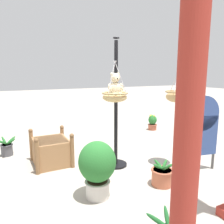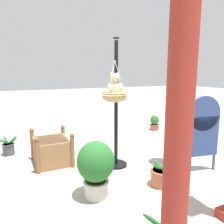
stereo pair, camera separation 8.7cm
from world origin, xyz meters
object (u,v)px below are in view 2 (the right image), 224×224
Objects in this scene: teddy_bear at (115,86)px; display_sign_board at (203,128)px; hanging_basket_left_high at (178,96)px; potted_plant_conical_shrub at (155,123)px; greenhouse_pillar_left at (178,147)px; potted_plant_bushy_green at (8,147)px; potted_plant_fern_front at (161,176)px; potted_plant_small_succulent at (96,166)px; display_pole_central at (116,128)px; hanging_basket_with_teddy at (115,96)px; wooden_planter_box at (52,150)px.

display_sign_board is (-1.47, 0.63, -0.75)m from teddy_bear.
hanging_basket_left_high is 1.16× the size of potted_plant_conical_shrub.
greenhouse_pillar_left is 4.61m from potted_plant_bushy_green.
teddy_bear is 0.89× the size of potted_plant_bushy_green.
potted_plant_fern_front is at bearing 36.84° from hanging_basket_left_high.
display_sign_board is at bearing -172.39° from potted_plant_fern_front.
potted_plant_fern_front is at bearing 121.84° from teddy_bear.
display_pole_central is at bearing -130.18° from potted_plant_small_succulent.
potted_plant_small_succulent is (-1.17, 2.44, 0.31)m from potted_plant_bushy_green.
potted_plant_small_succulent is at bearing 49.82° from display_pole_central.
display_pole_central is at bearing -108.51° from greenhouse_pillar_left.
teddy_bear is 0.72× the size of hanging_basket_left_high.
display_pole_central is 3.01m from greenhouse_pillar_left.
greenhouse_pillar_left reaches higher than potted_plant_small_succulent.
hanging_basket_with_teddy reaches higher than wooden_planter_box.
display_pole_central is at bearing -34.26° from display_sign_board.
hanging_basket_with_teddy is at bearing -58.87° from potted_plant_fern_front.
wooden_planter_box is at bearing -27.60° from hanging_basket_left_high.
display_sign_board is at bearing 156.14° from hanging_basket_with_teddy.
potted_plant_conical_shrub is (-2.47, -2.22, -1.18)m from hanging_basket_with_teddy.
teddy_bear reaches higher than potted_plant_conical_shrub.
hanging_basket_left_high is at bearing 169.37° from teddy_bear.
hanging_basket_left_high is 0.68× the size of potted_plant_small_succulent.
hanging_basket_left_high is at bearing -55.56° from display_sign_board.
display_pole_central is at bearing -72.59° from potted_plant_fern_front.
wooden_planter_box is at bearing -42.97° from teddy_bear.
teddy_bear is at bearing 61.07° from display_pole_central.
greenhouse_pillar_left is at bearing 55.66° from potted_plant_conical_shrub.
teddy_bear is (0.15, 0.27, 0.83)m from display_pole_central.
wooden_planter_box is 2.05× the size of potted_plant_fern_front.
display_sign_board is (-1.32, 0.90, 0.08)m from display_pole_central.
wooden_planter_box is at bearing -76.60° from potted_plant_small_succulent.
greenhouse_pillar_left is at bearing 72.84° from hanging_basket_with_teddy.
potted_plant_bushy_green is (2.98, -2.03, -1.21)m from hanging_basket_left_high.
display_pole_central reaches higher than teddy_bear.
hanging_basket_with_teddy is 1.71m from display_sign_board.
potted_plant_bushy_green is 0.55× the size of potted_plant_small_succulent.
wooden_planter_box is at bearing -42.29° from hanging_basket_with_teddy.
potted_plant_bushy_green is 2.72m from potted_plant_small_succulent.
potted_plant_conical_shrub is at bearing -138.04° from hanging_basket_with_teddy.
hanging_basket_with_teddy is at bearing -90.00° from teddy_bear.
hanging_basket_left_high is (-1.20, 0.22, -0.20)m from teddy_bear.
hanging_basket_left_high is 2.70m from wooden_planter_box.
potted_plant_conical_shrub is (-3.25, -4.76, -1.16)m from greenhouse_pillar_left.
hanging_basket_left_high is 3.00m from potted_plant_conical_shrub.
wooden_planter_box reaches higher than potted_plant_bushy_green.
potted_plant_conical_shrub is at bearing -109.06° from display_sign_board.
potted_plant_fern_front is (-0.47, 0.76, -1.42)m from teddy_bear.
teddy_bear is (0.00, 0.02, 0.18)m from hanging_basket_with_teddy.
potted_plant_small_succulent is 0.60× the size of display_sign_board.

